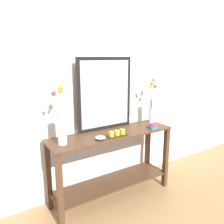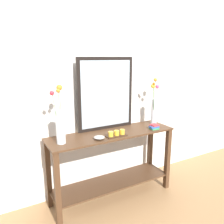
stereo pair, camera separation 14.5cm
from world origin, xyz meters
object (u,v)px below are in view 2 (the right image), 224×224
(console_table, at_px, (112,159))
(vase_right, at_px, (154,106))
(book_stack, at_px, (154,127))
(decorative_bowl, at_px, (99,137))
(mirror_leaning, at_px, (106,94))
(candle_tray, at_px, (117,134))
(tall_vase_left, at_px, (60,123))

(console_table, relative_size, vase_right, 2.48)
(vase_right, bearing_deg, book_stack, -127.12)
(console_table, bearing_deg, decorative_bowl, -151.76)
(vase_right, height_order, book_stack, vase_right)
(console_table, distance_m, decorative_bowl, 0.43)
(mirror_leaning, xyz_separation_m, book_stack, (0.51, -0.31, -0.41))
(console_table, distance_m, mirror_leaning, 0.78)
(candle_tray, distance_m, decorative_bowl, 0.21)
(tall_vase_left, height_order, vase_right, vase_right)
(candle_tray, bearing_deg, mirror_leaning, 83.99)
(mirror_leaning, distance_m, vase_right, 0.68)
(candle_tray, xyz_separation_m, book_stack, (0.54, 0.00, -0.00))
(mirror_leaning, relative_size, book_stack, 7.13)
(mirror_leaning, height_order, vase_right, mirror_leaning)
(console_table, distance_m, candle_tray, 0.38)
(mirror_leaning, relative_size, candle_tray, 3.55)
(console_table, height_order, decorative_bowl, decorative_bowl)
(candle_tray, bearing_deg, decorative_bowl, 178.94)
(vase_right, relative_size, decorative_bowl, 5.16)
(vase_right, xyz_separation_m, decorative_bowl, (-0.89, -0.17, -0.21))
(console_table, distance_m, tall_vase_left, 0.82)
(vase_right, distance_m, decorative_bowl, 0.93)
(mirror_leaning, height_order, tall_vase_left, mirror_leaning)
(tall_vase_left, relative_size, book_stack, 4.98)
(mirror_leaning, height_order, book_stack, mirror_leaning)
(tall_vase_left, height_order, decorative_bowl, tall_vase_left)
(mirror_leaning, xyz_separation_m, vase_right, (0.64, -0.13, -0.20))
(console_table, relative_size, mirror_leaning, 1.76)
(mirror_leaning, bearing_deg, tall_vase_left, -161.09)
(tall_vase_left, height_order, candle_tray, tall_vase_left)
(book_stack, bearing_deg, tall_vase_left, 175.57)
(tall_vase_left, relative_size, decorative_bowl, 5.08)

